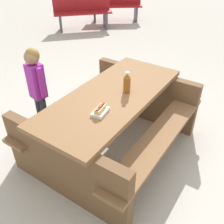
{
  "coord_description": "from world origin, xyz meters",
  "views": [
    {
      "loc": [
        1.47,
        1.68,
        2.09
      ],
      "look_at": [
        0.0,
        0.0,
        0.52
      ],
      "focal_mm": 40.66,
      "sensor_mm": 36.0,
      "label": 1
    }
  ],
  "objects": [
    {
      "name": "child_in_coat",
      "position": [
        0.42,
        -0.85,
        0.7
      ],
      "size": [
        0.18,
        0.27,
        1.1
      ],
      "color": "#262633",
      "rests_on": "ground"
    },
    {
      "name": "park_bench_near",
      "position": [
        -2.53,
        -4.07,
        0.45
      ],
      "size": [
        1.51,
        1.07,
        0.85
      ],
      "color": "maroon",
      "rests_on": "ground"
    },
    {
      "name": "soda_bottle",
      "position": [
        -0.14,
        0.07,
        0.85
      ],
      "size": [
        0.07,
        0.07,
        0.23
      ],
      "color": "brown",
      "rests_on": "picnic_table"
    },
    {
      "name": "picnic_table",
      "position": [
        0.0,
        0.0,
        0.44
      ],
      "size": [
        2.1,
        1.82,
        0.75
      ],
      "color": "brown",
      "rests_on": "ground"
    },
    {
      "name": "hotdog_tray",
      "position": [
        0.3,
        0.18,
        0.78
      ],
      "size": [
        0.21,
        0.17,
        0.08
      ],
      "color": "white",
      "rests_on": "picnic_table"
    },
    {
      "name": "park_bench_mid",
      "position": [
        -3.7,
        -4.08,
        0.45
      ],
      "size": [
        1.43,
        1.23,
        0.85
      ],
      "color": "maroon",
      "rests_on": "ground"
    },
    {
      "name": "ground_plane",
      "position": [
        0.0,
        0.0,
        0.0
      ],
      "size": [
        30.0,
        30.0,
        0.0
      ],
      "primitive_type": "plane",
      "color": "#B7B2A8",
      "rests_on": "ground"
    }
  ]
}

